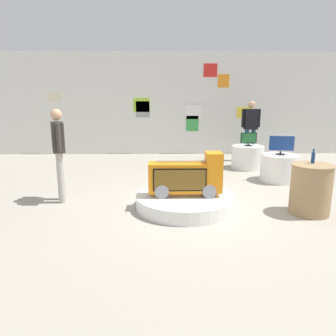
{
  "coord_description": "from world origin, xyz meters",
  "views": [
    {
      "loc": [
        -0.63,
        -5.41,
        1.9
      ],
      "look_at": [
        -0.53,
        0.12,
        0.65
      ],
      "focal_mm": 34.32,
      "sensor_mm": 36.0,
      "label": 1
    }
  ],
  "objects": [
    {
      "name": "bottle_on_side_table",
      "position": [
        1.82,
        -0.33,
        0.92
      ],
      "size": [
        0.06,
        0.06,
        0.24
      ],
      "color": "navy",
      "rests_on": "side_table_round"
    },
    {
      "name": "tv_on_left_rear",
      "position": [
        1.64,
        2.95,
        0.79
      ],
      "size": [
        0.43,
        0.18,
        0.35
      ],
      "color": "black",
      "rests_on": "display_pedestal_left_rear"
    },
    {
      "name": "back_wall_display",
      "position": [
        -0.0,
        5.23,
        1.63
      ],
      "size": [
        12.84,
        0.13,
        3.27
      ],
      "color": "silver",
      "rests_on": "ground"
    },
    {
      "name": "display_pedestal_left_rear",
      "position": [
        1.65,
        2.95,
        0.3
      ],
      "size": [
        0.84,
        0.84,
        0.6
      ],
      "primitive_type": "cylinder",
      "color": "white",
      "rests_on": "ground"
    },
    {
      "name": "side_table_round",
      "position": [
        1.79,
        -0.44,
        0.42
      ],
      "size": [
        0.67,
        0.67,
        0.82
      ],
      "color": "#9E7F56",
      "rests_on": "ground"
    },
    {
      "name": "display_pedestal_center_rear",
      "position": [
        2.02,
        1.64,
        0.3
      ],
      "size": [
        0.84,
        0.84,
        0.6
      ],
      "primitive_type": "cylinder",
      "color": "white",
      "rests_on": "ground"
    },
    {
      "name": "shopper_browsing_near_truck",
      "position": [
        1.97,
        3.99,
        1.03
      ],
      "size": [
        0.56,
        0.22,
        1.75
      ],
      "color": "#194751",
      "rests_on": "ground"
    },
    {
      "name": "shopper_browsing_rear",
      "position": [
        -2.48,
        0.28,
        0.99
      ],
      "size": [
        0.32,
        0.53,
        1.68
      ],
      "color": "#B2ADA3",
      "rests_on": "ground"
    },
    {
      "name": "main_display_pedestal",
      "position": [
        -0.24,
        -0.14,
        0.11
      ],
      "size": [
        1.68,
        1.68,
        0.23
      ],
      "primitive_type": "cylinder",
      "color": "white",
      "rests_on": "ground"
    },
    {
      "name": "novelty_firetruck_tv",
      "position": [
        -0.22,
        -0.15,
        0.54
      ],
      "size": [
        1.24,
        0.4,
        0.75
      ],
      "color": "gray",
      "rests_on": "main_display_pedestal"
    },
    {
      "name": "ground_plane",
      "position": [
        0.0,
        0.0,
        0.0
      ],
      "size": [
        30.0,
        30.0,
        0.0
      ],
      "primitive_type": "plane",
      "color": "#A8A091"
    },
    {
      "name": "tv_on_center_rear",
      "position": [
        2.03,
        1.64,
        0.85
      ],
      "size": [
        0.58,
        0.2,
        0.44
      ],
      "color": "black",
      "rests_on": "display_pedestal_center_rear"
    }
  ]
}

